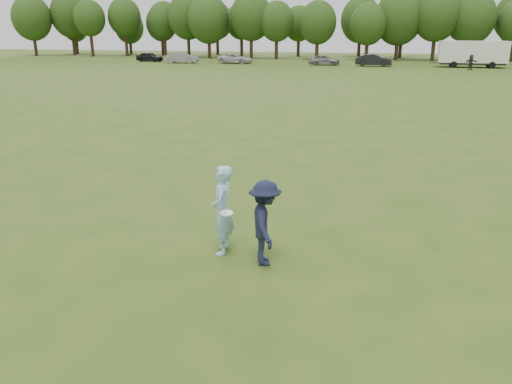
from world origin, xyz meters
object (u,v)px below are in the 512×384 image
car_f (374,60)px  cargo_trailer (473,53)px  car_e (324,60)px  car_c (236,59)px  thrower (222,210)px  car_b (182,58)px  defender (265,223)px  player_far_d (471,62)px  car_a (150,57)px

car_f → cargo_trailer: size_ratio=0.51×
car_e → car_c: bearing=88.5°
car_c → cargo_trailer: (30.88, 0.06, 1.10)m
thrower → car_b: thrower is taller
thrower → car_b: (-25.93, 58.66, -0.18)m
thrower → defender: 1.02m
car_f → cargo_trailer: (11.91, 1.04, 1.02)m
thrower → player_far_d: size_ratio=1.06×
car_a → car_c: (13.67, -0.91, -0.01)m
player_far_d → car_e: size_ratio=0.43×
car_e → cargo_trailer: size_ratio=0.46×
car_c → car_e: bearing=-88.3°
car_c → player_far_d: bearing=-93.9°
thrower → cargo_trailer: cargo_trailer is taller
car_c → car_a: bearing=90.7°
defender → player_far_d: bearing=-31.1°
player_far_d → car_a: size_ratio=0.44×
car_e → player_far_d: bearing=-101.0°
car_b → car_a: bearing=65.6°
thrower → car_a: thrower is taller
cargo_trailer → car_f: bearing=-175.0°
car_e → car_f: size_ratio=0.89×
car_b → car_e: bearing=-93.5°
defender → cargo_trailer: (11.52, 60.22, 0.91)m
car_a → cargo_trailer: size_ratio=0.45×
defender → car_f: 59.18m
thrower → cargo_trailer: (12.50, 59.94, 0.84)m
defender → car_f: (-0.39, 59.18, -0.10)m
player_far_d → car_e: (-17.64, 3.84, -0.19)m
car_a → car_e: bearing=-87.9°
car_e → thrower: bearing=-173.1°
car_c → cargo_trailer: bearing=-85.3°
thrower → car_b: bearing=-166.2°
player_far_d → car_c: 30.52m
car_f → car_e: bearing=88.6°
car_b → car_c: size_ratio=0.94×
player_far_d → car_b: player_far_d is taller
car_e → cargo_trailer: bearing=-86.5°
player_far_d → car_f: (-11.22, 3.49, -0.13)m
thrower → player_far_d: bearing=157.9°
car_a → cargo_trailer: cargo_trailer is taller
player_far_d → car_e: 18.06m
car_b → car_c: bearing=-86.0°
defender → car_e: (-6.81, 59.53, -0.16)m
car_f → thrower: bearing=-178.8°
defender → player_far_d: player_far_d is taller
player_far_d → defender: bearing=-131.7°
player_far_d → car_e: player_far_d is taller
car_b → car_f: size_ratio=1.00×
car_b → car_f: 26.52m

